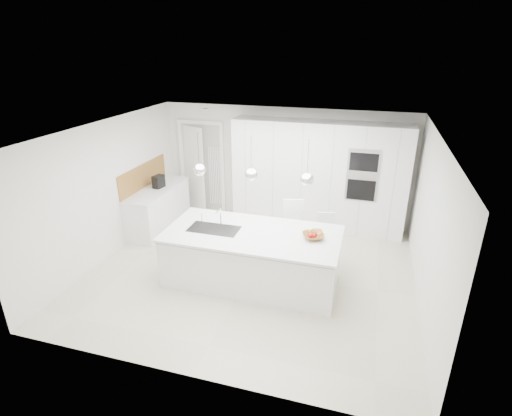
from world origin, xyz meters
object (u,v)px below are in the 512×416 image
(island_base, at_px, (252,259))
(bar_stool_right, at_px, (324,240))
(bar_stool_left, at_px, (291,233))
(espresso_machine, at_px, (159,182))
(fruit_bowl, at_px, (313,236))

(island_base, bearing_deg, bar_stool_right, 40.73)
(island_base, xyz_separation_m, bar_stool_right, (1.07, 0.92, 0.05))
(bar_stool_left, relative_size, bar_stool_right, 1.22)
(espresso_machine, xyz_separation_m, bar_stool_left, (3.01, -0.75, -0.45))
(fruit_bowl, xyz_separation_m, bar_stool_left, (-0.49, 0.70, -0.35))
(island_base, distance_m, espresso_machine, 3.04)
(bar_stool_left, bearing_deg, bar_stool_right, -5.98)
(espresso_machine, bearing_deg, island_base, -21.19)
(island_base, relative_size, fruit_bowl, 8.38)
(island_base, relative_size, bar_stool_right, 2.90)
(island_base, relative_size, bar_stool_left, 2.38)
(fruit_bowl, bearing_deg, bar_stool_left, 125.02)
(espresso_machine, distance_m, bar_stool_left, 3.14)
(island_base, distance_m, bar_stool_left, 0.97)
(fruit_bowl, relative_size, bar_stool_left, 0.28)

